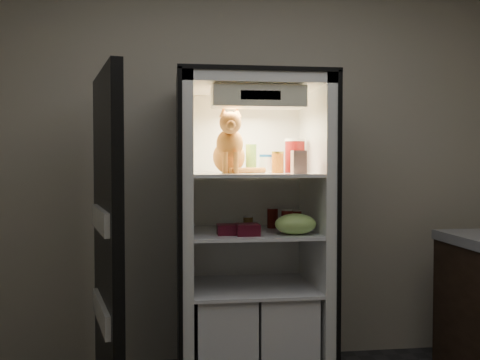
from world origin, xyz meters
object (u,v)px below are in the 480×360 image
at_px(salsa_jar, 278,162).
at_px(grape_bag, 296,224).
at_px(soda_can_c, 287,221).
at_px(parmesan_shaker, 251,159).
at_px(cream_carton, 299,162).
at_px(mayo_tub, 266,163).
at_px(pepper_jar, 295,156).
at_px(condiment_jar, 248,222).
at_px(soda_can_b, 296,220).
at_px(berry_box_right, 248,230).
at_px(tabby_cat, 230,149).
at_px(refrigerator, 251,254).
at_px(berry_box_left, 228,229).
at_px(soda_can_a, 273,218).

distance_m(salsa_jar, grape_bag, 0.41).
relative_size(soda_can_c, grape_bag, 0.55).
relative_size(parmesan_shaker, cream_carton, 1.32).
bearing_deg(soda_can_c, mayo_tub, 113.59).
bearing_deg(pepper_jar, cream_carton, -98.90).
relative_size(parmesan_shaker, condiment_jar, 2.08).
xyz_separation_m(mayo_tub, condiment_jar, (-0.12, -0.06, -0.36)).
bearing_deg(soda_can_b, berry_box_right, -150.39).
bearing_deg(mayo_tub, pepper_jar, -21.16).
relative_size(tabby_cat, pepper_jar, 1.83).
distance_m(refrigerator, berry_box_right, 0.30).
bearing_deg(tabby_cat, berry_box_left, -98.90).
bearing_deg(soda_can_b, berry_box_left, -161.63).
bearing_deg(refrigerator, soda_can_c, -31.27).
relative_size(soda_can_b, grape_bag, 0.50).
relative_size(refrigerator, salsa_jar, 14.45).
bearing_deg(parmesan_shaker, salsa_jar, -23.73).
bearing_deg(pepper_jar, grape_bag, -102.01).
bearing_deg(grape_bag, berry_box_right, 179.33).
bearing_deg(mayo_tub, condiment_jar, -153.68).
bearing_deg(berry_box_left, pepper_jar, 26.46).
bearing_deg(refrigerator, grape_bag, -47.13).
height_order(refrigerator, berry_box_left, refrigerator).
relative_size(cream_carton, soda_can_b, 1.09).
distance_m(soda_can_b, berry_box_right, 0.38).
relative_size(condiment_jar, berry_box_left, 0.71).
distance_m(tabby_cat, grape_bag, 0.59).
bearing_deg(cream_carton, soda_can_c, 103.07).
distance_m(tabby_cat, parmesan_shaker, 0.18).
bearing_deg(soda_can_a, soda_can_c, -75.35).
relative_size(tabby_cat, salsa_jar, 2.97).
xyz_separation_m(cream_carton, condiment_jar, (-0.25, 0.30, -0.37)).
bearing_deg(tabby_cat, pepper_jar, 16.71).
height_order(cream_carton, berry_box_left, cream_carton).
distance_m(mayo_tub, soda_can_b, 0.41).
height_order(parmesan_shaker, cream_carton, parmesan_shaker).
bearing_deg(soda_can_c, grape_bag, -79.14).
bearing_deg(parmesan_shaker, tabby_cat, -147.57).
height_order(soda_can_b, grape_bag, same).
bearing_deg(pepper_jar, condiment_jar, 178.63).
bearing_deg(berry_box_left, berry_box_right, -20.03).
height_order(parmesan_shaker, condiment_jar, parmesan_shaker).
relative_size(mayo_tub, grape_bag, 0.47).
distance_m(cream_carton, berry_box_right, 0.48).
xyz_separation_m(mayo_tub, berry_box_right, (-0.16, -0.33, -0.37)).
relative_size(mayo_tub, berry_box_left, 0.96).
xyz_separation_m(grape_bag, berry_box_right, (-0.28, 0.00, -0.03)).
bearing_deg(salsa_jar, refrigerator, 160.28).
bearing_deg(soda_can_c, pepper_jar, 61.49).
bearing_deg(soda_can_b, tabby_cat, -176.30).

